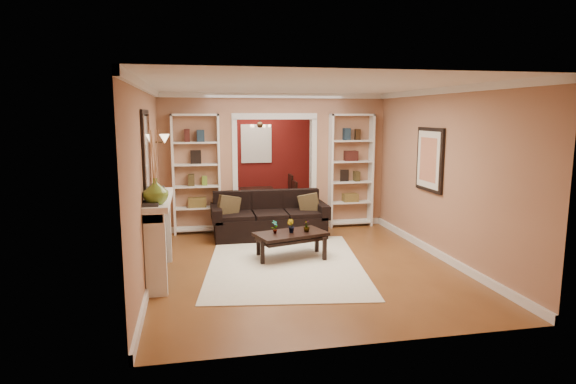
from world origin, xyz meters
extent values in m
plane|color=brown|center=(0.00, 0.00, 0.00)|extent=(8.00, 8.00, 0.00)
plane|color=white|center=(0.00, 0.00, 2.70)|extent=(8.00, 8.00, 0.00)
plane|color=#AB785A|center=(0.00, 4.00, 1.35)|extent=(8.00, 0.00, 8.00)
plane|color=#AB785A|center=(0.00, -4.00, 1.35)|extent=(8.00, 0.00, 8.00)
plane|color=#AB785A|center=(-2.25, 0.00, 1.35)|extent=(0.00, 8.00, 8.00)
plane|color=#AB785A|center=(2.25, 0.00, 1.35)|extent=(0.00, 8.00, 8.00)
cube|color=#AB785A|center=(0.00, 1.20, 1.35)|extent=(4.50, 0.15, 2.70)
cube|color=maroon|center=(0.00, 3.97, 1.32)|extent=(4.44, 0.04, 2.64)
cube|color=#8CA5CC|center=(0.00, 3.93, 1.55)|extent=(0.78, 0.03, 0.98)
cube|color=white|center=(-0.27, -1.26, 0.01)|extent=(2.76, 3.54, 0.01)
cube|color=black|center=(-0.23, 0.45, 0.42)|extent=(2.15, 0.93, 0.84)
cube|color=brown|center=(-0.99, 0.43, 0.61)|extent=(0.42, 0.25, 0.40)
cube|color=brown|center=(0.53, 0.43, 0.60)|extent=(0.39, 0.23, 0.37)
cube|color=black|center=(-0.11, -0.96, 0.21)|extent=(1.23, 0.89, 0.42)
imported|color=#336626|center=(-0.37, -0.96, 0.53)|extent=(0.13, 0.13, 0.21)
imported|color=#336626|center=(-0.11, -0.96, 0.53)|extent=(0.15, 0.15, 0.21)
imported|color=#336626|center=(0.15, -0.96, 0.51)|extent=(0.14, 0.14, 0.18)
cube|color=white|center=(-1.55, 1.03, 1.15)|extent=(0.90, 0.30, 2.30)
cube|color=white|center=(1.55, 1.03, 1.15)|extent=(0.90, 0.30, 2.30)
cube|color=white|center=(-2.09, -1.50, 0.58)|extent=(0.32, 1.70, 1.16)
imported|color=olive|center=(-2.09, -2.07, 1.33)|extent=(0.36, 0.36, 0.33)
cube|color=silver|center=(-2.23, -1.50, 1.80)|extent=(0.03, 0.95, 1.10)
cube|color=#FFE0A5|center=(-2.15, 0.55, 1.83)|extent=(0.18, 0.18, 0.22)
cube|color=black|center=(2.21, -1.00, 1.55)|extent=(0.04, 0.85, 1.05)
imported|color=black|center=(-0.06, 2.79, 0.25)|extent=(1.45, 0.81, 0.51)
cube|color=black|center=(-0.61, 2.49, 0.40)|extent=(0.42, 0.42, 0.81)
cube|color=black|center=(0.49, 2.49, 0.39)|extent=(0.41, 0.41, 0.79)
cube|color=black|center=(-0.61, 3.09, 0.42)|extent=(0.45, 0.45, 0.83)
cube|color=black|center=(0.49, 3.09, 0.43)|extent=(0.50, 0.50, 0.87)
cube|color=#3D2D1C|center=(0.00, 2.70, 2.02)|extent=(0.50, 0.50, 0.30)
camera|label=1|loc=(-1.63, -8.29, 2.29)|focal=30.00mm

